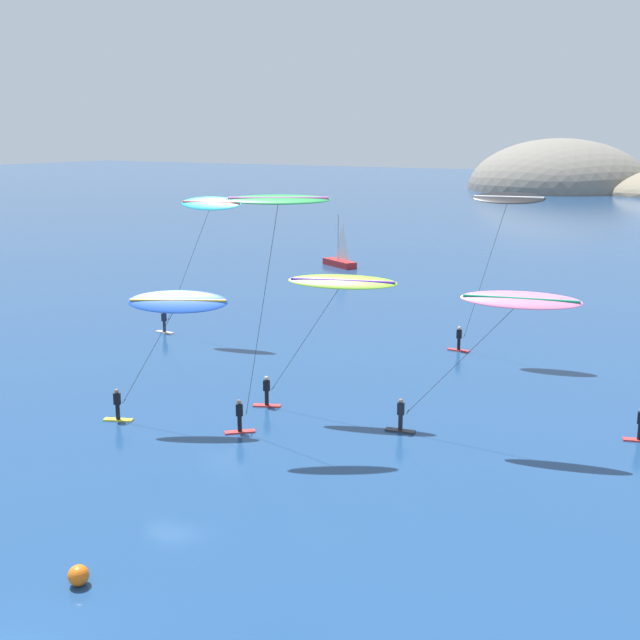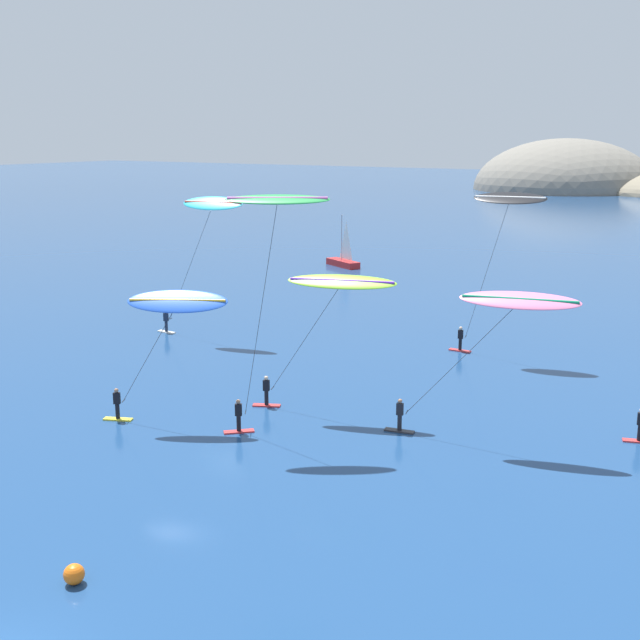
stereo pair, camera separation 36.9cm
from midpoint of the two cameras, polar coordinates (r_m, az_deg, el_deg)
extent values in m
ellipsoid|color=slate|center=(223.11, 16.53, 8.95)|extent=(46.15, 53.76, 26.04)
cube|color=#B22323|center=(88.98, 1.27, 4.06)|extent=(4.91, 3.42, 0.70)
cone|color=#B22323|center=(90.96, 0.44, 4.26)|extent=(2.23, 1.57, 0.67)
cylinder|color=#B2B2B7|center=(88.82, 1.18, 5.90)|extent=(0.12, 0.12, 5.00)
pyramid|color=white|center=(88.09, 1.50, 5.73)|extent=(1.64, 0.89, 4.25)
cylinder|color=#A5A5AD|center=(88.39, 1.49, 4.39)|extent=(1.64, 0.89, 0.08)
cube|color=red|center=(40.23, -5.98, -7.91)|extent=(1.36, 1.32, 0.08)
cylinder|color=black|center=(40.08, -6.00, -7.32)|extent=(0.22, 0.22, 0.80)
cube|color=black|center=(39.84, -6.02, -6.38)|extent=(0.39, 0.35, 0.60)
sphere|color=#9E7051|center=(39.70, -6.04, -5.81)|extent=(0.22, 0.22, 0.22)
cylinder|color=black|center=(39.85, -5.51, -6.55)|extent=(0.33, 0.49, 0.04)
ellipsoid|color=green|center=(37.55, -3.25, 8.55)|extent=(4.76, 3.60, 0.54)
cylinder|color=#D660B7|center=(37.55, -3.26, 8.63)|extent=(4.02, 2.63, 0.16)
cylinder|color=#333338|center=(38.37, -4.42, 0.70)|extent=(1.47, 0.94, 10.30)
cube|color=yellow|center=(42.94, -14.39, -6.89)|extent=(1.54, 0.96, 0.08)
cylinder|color=black|center=(42.79, -14.43, -6.33)|extent=(0.22, 0.22, 0.80)
cube|color=black|center=(42.57, -14.48, -5.44)|extent=(0.39, 0.34, 0.60)
sphere|color=#9E7051|center=(42.44, -14.51, -4.91)|extent=(0.22, 0.22, 0.22)
cylinder|color=black|center=(42.51, -14.02, -5.61)|extent=(0.30, 0.50, 0.04)
ellipsoid|color=blue|center=(40.39, -10.32, 1.29)|extent=(5.10, 3.63, 1.09)
cylinder|color=gold|center=(40.38, -10.33, 1.36)|extent=(4.30, 2.43, 0.16)
cylinder|color=#333338|center=(41.37, -12.21, -2.32)|extent=(2.68, 1.47, 5.15)
cube|color=red|center=(41.84, 21.51, -7.96)|extent=(1.55, 0.83, 0.08)
cylinder|color=black|center=(41.69, 21.56, -7.39)|extent=(0.22, 0.22, 0.80)
cube|color=red|center=(43.80, -4.04, -6.09)|extent=(1.53, 1.00, 0.08)
cylinder|color=black|center=(43.65, -4.05, -5.54)|extent=(0.22, 0.22, 0.80)
cube|color=black|center=(43.43, -4.07, -4.67)|extent=(0.39, 0.30, 0.60)
sphere|color=beige|center=(43.31, -4.08, -4.14)|extent=(0.22, 0.22, 0.22)
cylinder|color=black|center=(43.38, -3.62, -4.85)|extent=(0.21, 0.53, 0.04)
ellipsoid|color=#8CD12D|center=(41.04, 1.33, 2.73)|extent=(5.78, 2.92, 0.74)
cylinder|color=#722DD1|center=(41.03, 1.33, 2.80)|extent=(5.19, 1.87, 0.16)
cylinder|color=#333338|center=(42.09, -1.21, -1.23)|extent=(3.60, 1.22, 5.88)
cube|color=red|center=(55.29, 9.63, -2.13)|extent=(1.50, 0.41, 0.08)
cylinder|color=black|center=(55.18, 9.65, -1.69)|extent=(0.22, 0.22, 0.80)
cube|color=black|center=(55.01, 9.68, -0.99)|extent=(0.37, 0.26, 0.60)
sphere|color=beige|center=(54.91, 9.70, -0.56)|extent=(0.22, 0.22, 0.22)
cylinder|color=black|center=(54.98, 10.03, -1.13)|extent=(0.15, 0.55, 0.04)
ellipsoid|color=black|center=(53.16, 13.07, 8.45)|extent=(4.85, 2.47, 0.82)
cylinder|color=white|center=(53.15, 13.07, 8.50)|extent=(4.34, 1.05, 0.16)
cylinder|color=#333338|center=(53.87, 11.51, 3.52)|extent=(2.42, 0.53, 9.23)
cube|color=silver|center=(60.52, -11.16, -0.86)|extent=(1.51, 0.44, 0.08)
cylinder|color=#192338|center=(60.42, -11.18, -0.45)|extent=(0.22, 0.22, 0.80)
cube|color=#192338|center=(60.26, -11.21, 0.19)|extent=(0.38, 0.27, 0.60)
sphere|color=#9E7051|center=(60.17, -11.23, 0.58)|extent=(0.22, 0.22, 0.22)
cylinder|color=black|center=(60.12, -10.92, 0.06)|extent=(0.16, 0.55, 0.04)
ellipsoid|color=#23B2C6|center=(57.02, -7.94, 8.22)|extent=(4.77, 2.33, 1.01)
cylinder|color=#DB4C38|center=(57.02, -7.94, 8.27)|extent=(4.29, 1.09, 0.16)
cylinder|color=#333338|center=(58.41, -9.47, 3.98)|extent=(3.73, 0.84, 8.50)
cube|color=#2D2D33|center=(40.35, 5.47, -7.84)|extent=(1.55, 0.66, 0.08)
cylinder|color=black|center=(40.19, 5.48, -7.25)|extent=(0.22, 0.22, 0.80)
cube|color=black|center=(39.96, 5.50, -6.31)|extent=(0.38, 0.28, 0.60)
sphere|color=#9E7051|center=(39.82, 5.51, -5.74)|extent=(0.22, 0.22, 0.22)
cylinder|color=black|center=(39.93, 5.99, -6.51)|extent=(0.17, 0.54, 0.04)
ellipsoid|color=pink|center=(37.79, 13.80, 1.38)|extent=(5.63, 2.54, 0.79)
cylinder|color=#14895B|center=(37.78, 13.80, 1.46)|extent=(5.10, 1.44, 0.16)
cylinder|color=#333338|center=(38.69, 9.80, -2.75)|extent=(4.95, 1.27, 5.85)
sphere|color=orange|center=(28.68, -17.17, -16.96)|extent=(0.70, 0.70, 0.70)
camera|label=1|loc=(0.18, -90.24, -0.06)|focal=45.00mm
camera|label=2|loc=(0.18, 89.76, 0.06)|focal=45.00mm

